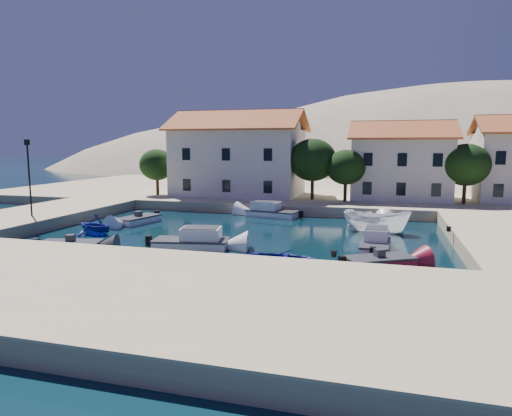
# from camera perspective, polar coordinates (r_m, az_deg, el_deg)

# --- Properties ---
(ground) EXTENTS (400.00, 400.00, 0.00)m
(ground) POSITION_cam_1_polar(r_m,az_deg,el_deg) (25.86, -8.62, -7.43)
(ground) COLOR black
(ground) RESTS_ON ground
(quay_south) EXTENTS (52.00, 12.00, 1.00)m
(quay_south) POSITION_cam_1_polar(r_m,az_deg,el_deg) (20.65, -15.64, -10.17)
(quay_south) COLOR beige
(quay_south) RESTS_ON ground
(quay_west) EXTENTS (8.00, 20.00, 1.00)m
(quay_west) POSITION_cam_1_polar(r_m,az_deg,el_deg) (44.42, -25.89, -1.04)
(quay_west) COLOR beige
(quay_west) RESTS_ON ground
(quay_north) EXTENTS (80.00, 36.00, 1.00)m
(quay_north) POSITION_cam_1_polar(r_m,az_deg,el_deg) (61.57, 7.89, 1.97)
(quay_north) COLOR beige
(quay_north) RESTS_ON ground
(hills) EXTENTS (254.00, 176.00, 99.00)m
(hills) POSITION_cam_1_polar(r_m,az_deg,el_deg) (149.72, 19.46, -4.17)
(hills) COLOR #9B8769
(hills) RESTS_ON ground
(building_left) EXTENTS (14.70, 9.45, 9.70)m
(building_left) POSITION_cam_1_polar(r_m,az_deg,el_deg) (53.27, -2.14, 6.98)
(building_left) COLOR beige
(building_left) RESTS_ON quay_north
(building_mid) EXTENTS (10.50, 8.40, 8.30)m
(building_mid) POSITION_cam_1_polar(r_m,az_deg,el_deg) (51.72, 17.67, 5.80)
(building_mid) COLOR beige
(building_mid) RESTS_ON quay_north
(trees) EXTENTS (37.30, 5.30, 6.45)m
(trees) POSITION_cam_1_polar(r_m,az_deg,el_deg) (48.53, 8.87, 5.50)
(trees) COLOR #382314
(trees) RESTS_ON quay_north
(lamppost) EXTENTS (0.35, 0.25, 6.22)m
(lamppost) POSITION_cam_1_polar(r_m,az_deg,el_deg) (41.53, -26.53, 4.26)
(lamppost) COLOR black
(lamppost) RESTS_ON quay_west
(bollards) EXTENTS (29.36, 9.56, 0.30)m
(bollards) POSITION_cam_1_polar(r_m,az_deg,el_deg) (28.18, -0.19, -3.66)
(bollards) COLOR black
(bollards) RESTS_ON ground
(motorboat_grey_sw) EXTENTS (4.13, 2.67, 1.25)m
(motorboat_grey_sw) POSITION_cam_1_polar(r_m,az_deg,el_deg) (31.94, -22.13, -4.44)
(motorboat_grey_sw) COLOR #35353A
(motorboat_grey_sw) RESTS_ON ground
(cabin_cruiser_south) EXTENTS (5.20, 2.94, 1.60)m
(cabin_cruiser_south) POSITION_cam_1_polar(r_m,az_deg,el_deg) (30.48, -8.12, -4.15)
(cabin_cruiser_south) COLOR white
(cabin_cruiser_south) RESTS_ON ground
(rowboat_south) EXTENTS (5.37, 4.10, 1.04)m
(rowboat_south) POSITION_cam_1_polar(r_m,az_deg,el_deg) (25.69, 3.81, -7.46)
(rowboat_south) COLOR #1B2497
(rowboat_south) RESTS_ON ground
(motorboat_red_se) EXTENTS (4.19, 3.45, 1.25)m
(motorboat_red_se) POSITION_cam_1_polar(r_m,az_deg,el_deg) (26.51, 15.14, -6.58)
(motorboat_red_se) COLOR maroon
(motorboat_red_se) RESTS_ON ground
(cabin_cruiser_east) EXTENTS (1.95, 4.43, 1.60)m
(cabin_cruiser_east) POSITION_cam_1_polar(r_m,az_deg,el_deg) (30.48, 14.72, -4.33)
(cabin_cruiser_east) COLOR white
(cabin_cruiser_east) RESTS_ON ground
(boat_east) EXTENTS (5.49, 2.96, 2.01)m
(boat_east) POSITION_cam_1_polar(r_m,az_deg,el_deg) (36.92, 14.77, -2.97)
(boat_east) COLOR white
(boat_east) RESTS_ON ground
(motorboat_white_ne) EXTENTS (2.11, 4.00, 1.25)m
(motorboat_white_ne) POSITION_cam_1_polar(r_m,az_deg,el_deg) (39.66, 15.41, -1.82)
(motorboat_white_ne) COLOR white
(motorboat_white_ne) RESTS_ON ground
(rowboat_west) EXTENTS (4.02, 3.71, 1.76)m
(rowboat_west) POSITION_cam_1_polar(r_m,az_deg,el_deg) (37.15, -19.43, -3.09)
(rowboat_west) COLOR #1B2497
(rowboat_west) RESTS_ON ground
(motorboat_white_west) EXTENTS (2.68, 4.41, 1.25)m
(motorboat_white_west) POSITION_cam_1_polar(r_m,az_deg,el_deg) (41.05, -14.47, -1.46)
(motorboat_white_west) COLOR white
(motorboat_white_west) RESTS_ON ground
(cabin_cruiser_north) EXTENTS (5.24, 2.97, 1.60)m
(cabin_cruiser_north) POSITION_cam_1_polar(r_m,az_deg,el_deg) (43.36, 2.07, -0.48)
(cabin_cruiser_north) COLOR white
(cabin_cruiser_north) RESTS_ON ground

